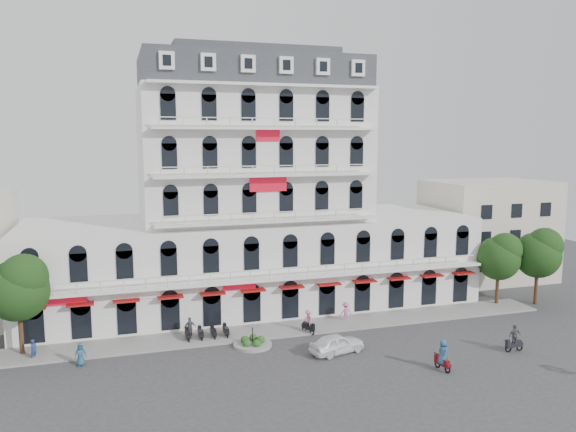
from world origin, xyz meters
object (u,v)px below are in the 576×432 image
(rider_east, at_px, (443,355))
(rider_northeast, at_px, (515,338))
(parked_car, at_px, (337,344))
(rider_center, at_px, (308,321))

(rider_east, distance_m, rider_northeast, 7.78)
(rider_northeast, bearing_deg, rider_east, 11.13)
(parked_car, distance_m, rider_center, 5.08)
(rider_center, bearing_deg, rider_northeast, 39.00)
(parked_car, xyz_separation_m, rider_northeast, (13.85, -3.94, 0.34))
(rider_east, relative_size, rider_center, 1.09)
(parked_car, height_order, rider_east, rider_east)
(rider_northeast, bearing_deg, parked_car, -16.21)
(rider_center, bearing_deg, rider_east, 14.01)
(parked_car, relative_size, rider_northeast, 2.03)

